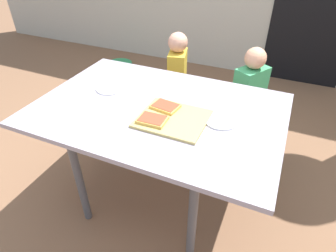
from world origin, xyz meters
The scene contains 10 objects.
ground_plane centered at (0.00, 0.00, 0.00)m, with size 16.00×16.00×0.00m, color brown.
dining_table centered at (0.00, 0.00, 0.69)m, with size 1.43×0.98×0.76m.
cutting_board centered at (0.13, -0.08, 0.77)m, with size 0.37×0.32×0.02m, color tan.
pizza_slice_near_left centered at (0.04, -0.16, 0.79)m, with size 0.15×0.12×0.02m.
pizza_slice_far_left centered at (0.05, -0.01, 0.79)m, with size 0.16×0.13×0.02m.
plate_white_right centered at (0.37, 0.01, 0.77)m, with size 0.18×0.18×0.01m, color white.
plate_white_left centered at (-0.38, 0.08, 0.77)m, with size 0.18×0.18×0.01m, color white.
child_left centered at (-0.22, 0.84, 0.52)m, with size 0.20×0.27×0.93m.
child_right centered at (0.42, 0.72, 0.53)m, with size 0.24×0.28×0.94m.
garden_hose_coil centered at (-1.52, 1.91, 0.02)m, with size 0.35×0.35×0.03m, color #309859.
Camera 1 is at (0.62, -1.27, 1.64)m, focal length 30.50 mm.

